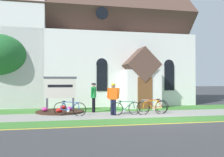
{
  "coord_description": "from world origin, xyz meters",
  "views": [
    {
      "loc": [
        -4.45,
        -10.84,
        1.81
      ],
      "look_at": [
        -1.21,
        4.69,
        2.0
      ],
      "focal_mm": 39.02,
      "sensor_mm": 36.0,
      "label": 1
    }
  ],
  "objects_px": {
    "bicycle_orange": "(153,106)",
    "cyclist_in_orange_jersey": "(113,96)",
    "church_sign": "(60,89)",
    "bicycle_black": "(70,109)",
    "bicycle_yellow": "(126,108)",
    "bicycle_red": "(152,107)",
    "roadside_conifer": "(167,47)",
    "cyclist_in_yellow_jersey": "(94,95)"
  },
  "relations": [
    {
      "from": "bicycle_orange",
      "to": "cyclist_in_yellow_jersey",
      "type": "distance_m",
      "value": 3.56
    },
    {
      "from": "bicycle_yellow",
      "to": "roadside_conifer",
      "type": "xyz_separation_m",
      "value": [
        7.0,
        10.11,
        4.89
      ]
    },
    {
      "from": "roadside_conifer",
      "to": "cyclist_in_yellow_jersey",
      "type": "bearing_deg",
      "value": -134.74
    },
    {
      "from": "church_sign",
      "to": "bicycle_red",
      "type": "relative_size",
      "value": 1.16
    },
    {
      "from": "bicycle_orange",
      "to": "cyclist_in_yellow_jersey",
      "type": "height_order",
      "value": "cyclist_in_yellow_jersey"
    },
    {
      "from": "bicycle_orange",
      "to": "cyclist_in_orange_jersey",
      "type": "distance_m",
      "value": 2.76
    },
    {
      "from": "church_sign",
      "to": "cyclist_in_orange_jersey",
      "type": "xyz_separation_m",
      "value": [
        2.79,
        -2.27,
        -0.37
      ]
    },
    {
      "from": "bicycle_black",
      "to": "roadside_conifer",
      "type": "distance_m",
      "value": 14.82
    },
    {
      "from": "roadside_conifer",
      "to": "church_sign",
      "type": "bearing_deg",
      "value": -143.32
    },
    {
      "from": "bicycle_orange",
      "to": "roadside_conifer",
      "type": "distance_m",
      "value": 11.64
    },
    {
      "from": "bicycle_orange",
      "to": "cyclist_in_orange_jersey",
      "type": "height_order",
      "value": "cyclist_in_orange_jersey"
    },
    {
      "from": "cyclist_in_orange_jersey",
      "to": "bicycle_yellow",
      "type": "bearing_deg",
      "value": -5.07
    },
    {
      "from": "roadside_conifer",
      "to": "bicycle_yellow",
      "type": "bearing_deg",
      "value": -124.71
    },
    {
      "from": "cyclist_in_yellow_jersey",
      "to": "bicycle_black",
      "type": "bearing_deg",
      "value": -139.7
    },
    {
      "from": "bicycle_orange",
      "to": "bicycle_black",
      "type": "height_order",
      "value": "bicycle_orange"
    },
    {
      "from": "bicycle_red",
      "to": "roadside_conifer",
      "type": "height_order",
      "value": "roadside_conifer"
    },
    {
      "from": "church_sign",
      "to": "roadside_conifer",
      "type": "height_order",
      "value": "roadside_conifer"
    },
    {
      "from": "bicycle_orange",
      "to": "roadside_conifer",
      "type": "bearing_deg",
      "value": 61.14
    },
    {
      "from": "cyclist_in_orange_jersey",
      "to": "cyclist_in_yellow_jersey",
      "type": "distance_m",
      "value": 1.68
    },
    {
      "from": "bicycle_orange",
      "to": "cyclist_in_yellow_jersey",
      "type": "xyz_separation_m",
      "value": [
        -3.44,
        0.64,
        0.64
      ]
    },
    {
      "from": "bicycle_orange",
      "to": "bicycle_red",
      "type": "relative_size",
      "value": 0.93
    },
    {
      "from": "cyclist_in_yellow_jersey",
      "to": "bicycle_red",
      "type": "bearing_deg",
      "value": -27.13
    },
    {
      "from": "church_sign",
      "to": "cyclist_in_orange_jersey",
      "type": "distance_m",
      "value": 3.61
    },
    {
      "from": "bicycle_black",
      "to": "church_sign",
      "type": "bearing_deg",
      "value": 103.58
    },
    {
      "from": "bicycle_black",
      "to": "bicycle_yellow",
      "type": "bearing_deg",
      "value": -5.54
    },
    {
      "from": "church_sign",
      "to": "cyclist_in_orange_jersey",
      "type": "bearing_deg",
      "value": -39.13
    },
    {
      "from": "bicycle_red",
      "to": "roadside_conifer",
      "type": "bearing_deg",
      "value": 61.59
    },
    {
      "from": "church_sign",
      "to": "bicycle_black",
      "type": "relative_size",
      "value": 1.26
    },
    {
      "from": "bicycle_black",
      "to": "bicycle_red",
      "type": "xyz_separation_m",
      "value": [
        4.46,
        -0.35,
        0.01
      ]
    },
    {
      "from": "bicycle_yellow",
      "to": "bicycle_black",
      "type": "height_order",
      "value": "same"
    },
    {
      "from": "bicycle_red",
      "to": "roadside_conifer",
      "type": "distance_m",
      "value": 12.55
    },
    {
      "from": "cyclist_in_orange_jersey",
      "to": "roadside_conifer",
      "type": "xyz_separation_m",
      "value": [
        7.67,
        10.05,
        4.25
      ]
    },
    {
      "from": "cyclist_in_orange_jersey",
      "to": "roadside_conifer",
      "type": "height_order",
      "value": "roadside_conifer"
    },
    {
      "from": "church_sign",
      "to": "bicycle_black",
      "type": "distance_m",
      "value": 2.32
    },
    {
      "from": "church_sign",
      "to": "cyclist_in_orange_jersey",
      "type": "relative_size",
      "value": 1.23
    },
    {
      "from": "bicycle_black",
      "to": "cyclist_in_orange_jersey",
      "type": "relative_size",
      "value": 0.98
    },
    {
      "from": "cyclist_in_yellow_jersey",
      "to": "roadside_conifer",
      "type": "xyz_separation_m",
      "value": [
        8.54,
        8.62,
        4.24
      ]
    },
    {
      "from": "cyclist_in_orange_jersey",
      "to": "bicycle_black",
      "type": "bearing_deg",
      "value": 174.33
    },
    {
      "from": "bicycle_yellow",
      "to": "bicycle_red",
      "type": "relative_size",
      "value": 0.96
    },
    {
      "from": "bicycle_red",
      "to": "cyclist_in_orange_jersey",
      "type": "bearing_deg",
      "value": 176.79
    },
    {
      "from": "bicycle_black",
      "to": "cyclist_in_yellow_jersey",
      "type": "height_order",
      "value": "cyclist_in_yellow_jersey"
    },
    {
      "from": "bicycle_black",
      "to": "cyclist_in_orange_jersey",
      "type": "distance_m",
      "value": 2.39
    }
  ]
}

